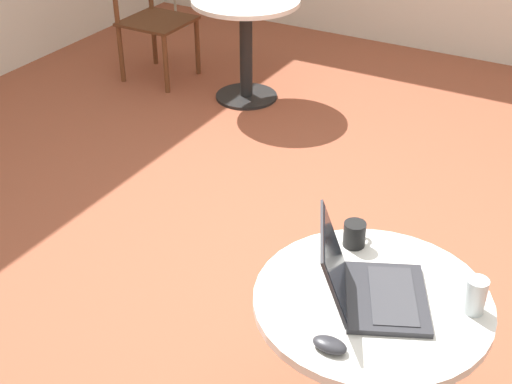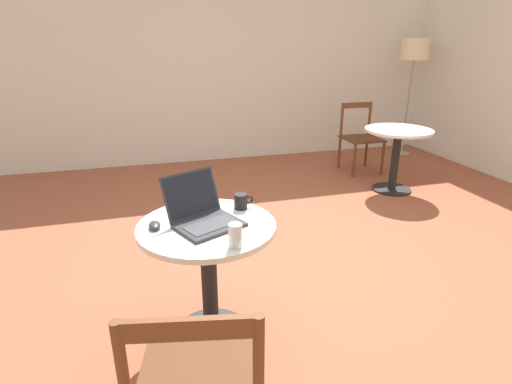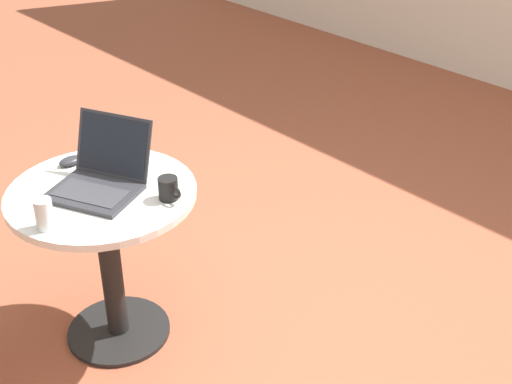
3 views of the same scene
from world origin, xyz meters
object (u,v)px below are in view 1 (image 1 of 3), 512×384
Objects in this scene: mug at (355,234)px; drinking_glass at (475,296)px; mouse at (330,345)px; cafe_table_near at (367,344)px; chair_mid_back at (152,19)px; cafe_table_mid at (246,27)px; laptop at (369,286)px.

drinking_glass reaches higher than mug.
mouse is 0.46m from drinking_glass.
chair_mid_back reaches higher than cafe_table_near.
chair_mid_back reaches higher than cafe_table_mid.
cafe_table_mid is 2.76m from mug.
laptop is 3.77× the size of drinking_glass.
mug is at bearing 31.34° from laptop.
mug reaches higher than mouse.
cafe_table_mid is 3.23m from mouse.
cafe_table_near and cafe_table_mid have the same top height.
laptop is (-0.01, 0.01, 0.24)m from cafe_table_near.
cafe_table_near is 3.02m from cafe_table_mid.
cafe_table_near is at bearing 107.99° from drinking_glass.
drinking_glass is at bearing -70.27° from laptop.
mouse is (-2.67, -2.60, 0.28)m from chair_mid_back.
cafe_table_mid is 3.14m from drinking_glass.
chair_mid_back is 3.31m from mug.
cafe_table_near is 6.34× the size of drinking_glass.
mug is (0.24, 0.14, -0.01)m from laptop.
mug is (-2.18, -2.47, 0.31)m from chair_mid_back.
cafe_table_near is 7.24× the size of mouse.
mug is at bearing 34.79° from cafe_table_near.
cafe_table_mid is 6.34× the size of drinking_glass.
drinking_glass is (-0.13, -0.43, 0.01)m from mug.
chair_mid_back is 3.73m from drinking_glass.
mouse is at bearing -145.79° from cafe_table_mid.
cafe_table_near is at bearing -145.21° from mug.
cafe_table_near is 6.51× the size of mug.
mug reaches higher than cafe_table_near.
chair_mid_back is 7.79× the size of mug.
chair_mid_back is (2.41, 2.62, -0.08)m from cafe_table_near.
laptop is at bearing 109.73° from drinking_glass.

